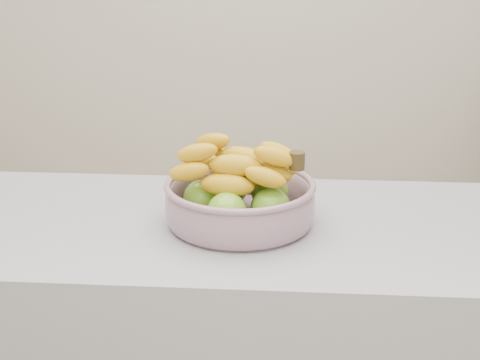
# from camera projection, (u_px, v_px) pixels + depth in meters

# --- Properties ---
(fruit_bowl) EXTENTS (0.33, 0.33, 0.18)m
(fruit_bowl) POSITION_uv_depth(u_px,v_px,m) (240.00, 197.00, 1.45)
(fruit_bowl) COLOR #969FB4
(fruit_bowl) RESTS_ON counter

